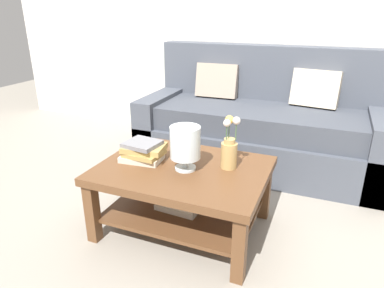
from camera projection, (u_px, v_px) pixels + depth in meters
ground_plane at (210, 210)px, 2.55m from camera, size 10.00×10.00×0.00m
back_wall at (267, 11)px, 3.47m from camera, size 6.40×0.12×2.70m
couch at (261, 126)px, 3.21m from camera, size 2.14×0.90×1.06m
coffee_table at (183, 185)px, 2.23m from camera, size 1.05×0.78×0.45m
book_stack_main at (143, 151)px, 2.26m from camera, size 0.29×0.24×0.13m
glass_hurricane_vase at (185, 144)px, 2.09m from camera, size 0.19×0.19×0.28m
flower_pitcher at (229, 149)px, 2.13m from camera, size 0.11×0.10×0.34m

